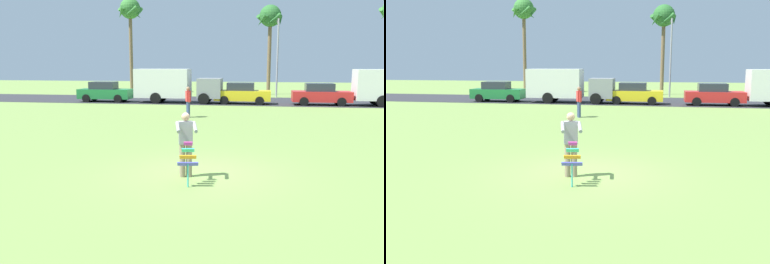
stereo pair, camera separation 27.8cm
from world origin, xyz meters
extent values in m
plane|color=olive|center=(0.00, 0.00, 0.00)|extent=(120.00, 120.00, 0.00)
cube|color=#2D2D33|center=(0.00, 22.83, 0.01)|extent=(120.00, 8.00, 0.01)
cylinder|color=gray|center=(-0.24, -0.37, 0.45)|extent=(0.16, 0.16, 0.90)
cylinder|color=gray|center=(-0.41, -0.42, 0.45)|extent=(0.16, 0.16, 0.90)
cube|color=gray|center=(-0.32, -0.39, 1.20)|extent=(0.41, 0.31, 0.60)
sphere|color=tan|center=(-0.32, -0.39, 1.62)|extent=(0.22, 0.22, 0.22)
cylinder|color=gray|center=(-0.04, -0.57, 1.38)|extent=(0.24, 0.59, 0.24)
cylinder|color=gray|center=(-0.47, -0.69, 1.38)|extent=(0.24, 0.59, 0.24)
cube|color=#D83399|center=(-0.18, -0.84, 0.99)|extent=(0.24, 0.17, 0.12)
cube|color=#33BFBF|center=(-0.15, -1.00, 0.86)|extent=(0.34, 0.19, 0.12)
cube|color=orange|center=(-0.12, -1.16, 0.72)|extent=(0.43, 0.21, 0.12)
cube|color=#4C4CCC|center=(-0.10, -1.32, 0.58)|extent=(0.53, 0.22, 0.12)
cylinder|color=#33BFBF|center=(-0.10, -1.32, 0.29)|extent=(0.04, 0.04, 0.58)
cube|color=#1E7238|center=(-10.74, 20.43, 0.64)|extent=(4.21, 1.74, 0.76)
cube|color=#282D38|center=(-10.89, 20.43, 1.30)|extent=(2.03, 1.41, 0.60)
cylinder|color=black|center=(-9.45, 21.25, 0.32)|extent=(0.64, 0.23, 0.64)
cylinder|color=black|center=(-9.43, 19.63, 0.32)|extent=(0.64, 0.23, 0.64)
cylinder|color=black|center=(-12.05, 21.23, 0.32)|extent=(0.64, 0.23, 0.64)
cylinder|color=black|center=(-12.04, 19.61, 0.32)|extent=(0.64, 0.23, 0.64)
cube|color=gray|center=(-2.30, 20.41, 1.17)|extent=(1.81, 1.91, 1.50)
cube|color=silver|center=(-6.00, 20.43, 1.52)|extent=(4.21, 2.03, 2.20)
cylinder|color=black|center=(-2.64, 21.33, 0.42)|extent=(0.84, 0.29, 0.84)
cylinder|color=black|center=(-2.66, 19.49, 0.42)|extent=(0.84, 0.29, 0.84)
cylinder|color=black|center=(-6.35, 21.36, 0.42)|extent=(0.84, 0.29, 0.84)
cylinder|color=black|center=(-6.36, 19.52, 0.42)|extent=(0.84, 0.29, 0.84)
cube|color=yellow|center=(0.19, 20.43, 0.64)|extent=(4.22, 1.75, 0.76)
cube|color=#282D38|center=(0.04, 20.43, 1.30)|extent=(2.03, 1.42, 0.60)
cylinder|color=black|center=(1.50, 21.22, 0.32)|extent=(0.64, 0.23, 0.64)
cylinder|color=black|center=(1.48, 19.61, 0.32)|extent=(0.64, 0.23, 0.64)
cylinder|color=black|center=(-1.10, 21.25, 0.32)|extent=(0.64, 0.23, 0.64)
cylinder|color=black|center=(-1.12, 19.64, 0.32)|extent=(0.64, 0.23, 0.64)
cube|color=red|center=(5.95, 20.43, 0.64)|extent=(4.21, 1.73, 0.76)
cube|color=#282D38|center=(5.80, 20.43, 1.30)|extent=(2.03, 1.41, 0.60)
cylinder|color=black|center=(7.24, 21.25, 0.32)|extent=(0.64, 0.22, 0.64)
cylinder|color=black|center=(7.26, 19.63, 0.32)|extent=(0.64, 0.22, 0.64)
cylinder|color=black|center=(4.64, 21.23, 0.32)|extent=(0.64, 0.22, 0.64)
cylinder|color=black|center=(4.65, 19.61, 0.32)|extent=(0.64, 0.22, 0.64)
cylinder|color=black|center=(9.95, 21.34, 0.42)|extent=(0.84, 0.29, 0.84)
cylinder|color=black|center=(9.97, 19.50, 0.42)|extent=(0.84, 0.29, 0.84)
cylinder|color=brown|center=(-11.98, 31.06, 4.22)|extent=(0.36, 0.36, 8.45)
sphere|color=#387A33|center=(-11.98, 31.06, 8.65)|extent=(2.10, 2.10, 2.10)
cone|color=#387A33|center=(-11.03, 31.06, 8.20)|extent=(0.44, 1.56, 1.28)
cone|color=#387A33|center=(-11.69, 31.96, 8.20)|extent=(1.62, 0.90, 1.28)
cone|color=#387A33|center=(-12.75, 31.62, 8.20)|extent=(1.27, 1.52, 1.28)
cone|color=#387A33|center=(-12.75, 30.50, 8.20)|extent=(1.27, 1.52, 1.28)
cone|color=#387A33|center=(-11.69, 30.16, 8.20)|extent=(1.62, 0.90, 1.28)
cylinder|color=brown|center=(2.25, 30.83, 3.71)|extent=(0.36, 0.36, 7.42)
sphere|color=#2D6B2D|center=(2.25, 30.83, 7.62)|extent=(2.10, 2.10, 2.10)
cone|color=#2D6B2D|center=(3.20, 30.83, 7.17)|extent=(0.44, 1.56, 1.28)
cone|color=#2D6B2D|center=(2.54, 31.73, 7.17)|extent=(1.62, 0.90, 1.28)
cone|color=#2D6B2D|center=(1.48, 31.39, 7.17)|extent=(1.27, 1.52, 1.28)
cone|color=#2D6B2D|center=(1.48, 30.27, 7.17)|extent=(1.27, 1.52, 1.28)
cone|color=#2D6B2D|center=(2.54, 29.92, 7.17)|extent=(1.62, 0.90, 1.28)
cone|color=#387A33|center=(12.65, 31.10, 7.54)|extent=(1.27, 1.52, 1.28)
cylinder|color=#9E9EA3|center=(2.93, 27.39, 3.50)|extent=(0.16, 0.16, 7.00)
cylinder|color=#9E9EA3|center=(2.93, 28.09, 6.90)|extent=(0.10, 1.40, 0.10)
cube|color=#4C4C51|center=(2.93, 28.74, 6.86)|extent=(0.24, 0.44, 0.16)
cylinder|color=#384772|center=(-2.50, 11.94, 0.45)|extent=(0.16, 0.16, 0.90)
cylinder|color=#384772|center=(-2.42, 11.78, 0.45)|extent=(0.16, 0.16, 0.90)
cube|color=red|center=(-2.46, 11.86, 1.20)|extent=(0.36, 0.42, 0.60)
sphere|color=#9E7051|center=(-2.46, 11.86, 1.62)|extent=(0.22, 0.22, 0.22)
cylinder|color=red|center=(-2.57, 12.07, 1.17)|extent=(0.09, 0.09, 0.58)
cylinder|color=red|center=(-2.35, 11.64, 1.17)|extent=(0.09, 0.09, 0.58)
camera|label=1|loc=(1.63, -10.85, 2.98)|focal=38.31mm
camera|label=2|loc=(1.90, -10.80, 2.98)|focal=38.31mm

